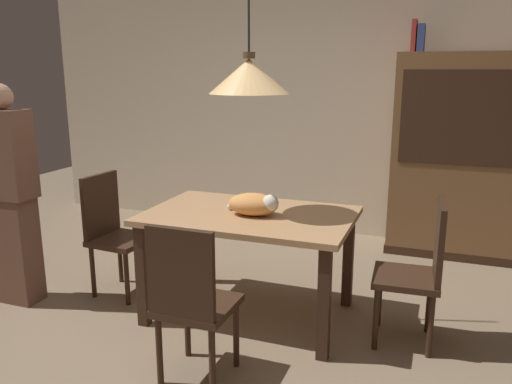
{
  "coord_description": "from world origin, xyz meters",
  "views": [
    {
      "loc": [
        1.25,
        -2.64,
        1.71
      ],
      "look_at": [
        0.02,
        0.7,
        0.85
      ],
      "focal_mm": 35.98,
      "sensor_mm": 36.0,
      "label": 1
    }
  ],
  "objects_px": {
    "cat_sleeping": "(255,204)",
    "chair_left_side": "(113,229)",
    "chair_right_side": "(420,267)",
    "pendant_lamp": "(249,76)",
    "chair_near_front": "(191,298)",
    "book_blue_wide": "(421,38)",
    "book_red_tall": "(414,36)",
    "person_standing": "(11,196)",
    "dining_table": "(249,227)",
    "hutch_bookcase": "(454,161)"
  },
  "relations": [
    {
      "from": "chair_left_side",
      "to": "chair_near_front",
      "type": "height_order",
      "value": "same"
    },
    {
      "from": "chair_right_side",
      "to": "chair_left_side",
      "type": "bearing_deg",
      "value": 179.98
    },
    {
      "from": "book_red_tall",
      "to": "person_standing",
      "type": "height_order",
      "value": "book_red_tall"
    },
    {
      "from": "chair_right_side",
      "to": "book_red_tall",
      "type": "distance_m",
      "value": 2.36
    },
    {
      "from": "chair_near_front",
      "to": "book_blue_wide",
      "type": "height_order",
      "value": "book_blue_wide"
    },
    {
      "from": "chair_left_side",
      "to": "book_blue_wide",
      "type": "bearing_deg",
      "value": 41.24
    },
    {
      "from": "chair_near_front",
      "to": "pendant_lamp",
      "type": "xyz_separation_m",
      "value": [
        0.0,
        0.88,
        1.15
      ]
    },
    {
      "from": "cat_sleeping",
      "to": "book_blue_wide",
      "type": "height_order",
      "value": "book_blue_wide"
    },
    {
      "from": "person_standing",
      "to": "chair_right_side",
      "type": "bearing_deg",
      "value": 7.76
    },
    {
      "from": "dining_table",
      "to": "chair_near_front",
      "type": "relative_size",
      "value": 1.51
    },
    {
      "from": "pendant_lamp",
      "to": "hutch_bookcase",
      "type": "bearing_deg",
      "value": 54.25
    },
    {
      "from": "dining_table",
      "to": "chair_right_side",
      "type": "height_order",
      "value": "chair_right_side"
    },
    {
      "from": "chair_near_front",
      "to": "person_standing",
      "type": "xyz_separation_m",
      "value": [
        -1.7,
        0.5,
        0.3
      ]
    },
    {
      "from": "book_red_tall",
      "to": "person_standing",
      "type": "xyz_separation_m",
      "value": [
        -2.58,
        -2.2,
        -1.18
      ]
    },
    {
      "from": "person_standing",
      "to": "chair_near_front",
      "type": "bearing_deg",
      "value": -16.27
    },
    {
      "from": "chair_right_side",
      "to": "pendant_lamp",
      "type": "relative_size",
      "value": 0.72
    },
    {
      "from": "person_standing",
      "to": "book_red_tall",
      "type": "bearing_deg",
      "value": 40.44
    },
    {
      "from": "pendant_lamp",
      "to": "person_standing",
      "type": "relative_size",
      "value": 0.81
    },
    {
      "from": "chair_near_front",
      "to": "person_standing",
      "type": "distance_m",
      "value": 1.8
    },
    {
      "from": "book_red_tall",
      "to": "book_blue_wide",
      "type": "distance_m",
      "value": 0.07
    },
    {
      "from": "hutch_bookcase",
      "to": "book_blue_wide",
      "type": "bearing_deg",
      "value": 179.77
    },
    {
      "from": "pendant_lamp",
      "to": "book_blue_wide",
      "type": "height_order",
      "value": "pendant_lamp"
    },
    {
      "from": "pendant_lamp",
      "to": "cat_sleeping",
      "type": "bearing_deg",
      "value": -35.75
    },
    {
      "from": "dining_table",
      "to": "person_standing",
      "type": "xyz_separation_m",
      "value": [
        -1.7,
        -0.38,
        0.16
      ]
    },
    {
      "from": "chair_right_side",
      "to": "pendant_lamp",
      "type": "xyz_separation_m",
      "value": [
        -1.13,
        -0.0,
        1.15
      ]
    },
    {
      "from": "book_blue_wide",
      "to": "hutch_bookcase",
      "type": "bearing_deg",
      "value": -0.23
    },
    {
      "from": "cat_sleeping",
      "to": "book_blue_wide",
      "type": "relative_size",
      "value": 1.63
    },
    {
      "from": "chair_right_side",
      "to": "book_blue_wide",
      "type": "distance_m",
      "value": 2.34
    },
    {
      "from": "hutch_bookcase",
      "to": "book_blue_wide",
      "type": "distance_m",
      "value": 1.14
    },
    {
      "from": "chair_right_side",
      "to": "cat_sleeping",
      "type": "relative_size",
      "value": 2.38
    },
    {
      "from": "chair_right_side",
      "to": "chair_near_front",
      "type": "distance_m",
      "value": 1.43
    },
    {
      "from": "chair_near_front",
      "to": "book_red_tall",
      "type": "bearing_deg",
      "value": 71.93
    },
    {
      "from": "cat_sleeping",
      "to": "chair_right_side",
      "type": "bearing_deg",
      "value": 2.3
    },
    {
      "from": "chair_right_side",
      "to": "cat_sleeping",
      "type": "height_order",
      "value": "chair_right_side"
    },
    {
      "from": "cat_sleeping",
      "to": "book_red_tall",
      "type": "relative_size",
      "value": 1.4
    },
    {
      "from": "chair_left_side",
      "to": "book_red_tall",
      "type": "distance_m",
      "value": 3.08
    },
    {
      "from": "chair_right_side",
      "to": "chair_left_side",
      "type": "relative_size",
      "value": 1.0
    },
    {
      "from": "chair_right_side",
      "to": "book_blue_wide",
      "type": "height_order",
      "value": "book_blue_wide"
    },
    {
      "from": "cat_sleeping",
      "to": "book_blue_wide",
      "type": "distance_m",
      "value": 2.36
    },
    {
      "from": "chair_near_front",
      "to": "person_standing",
      "type": "bearing_deg",
      "value": 163.73
    },
    {
      "from": "chair_near_front",
      "to": "book_red_tall",
      "type": "relative_size",
      "value": 3.32
    },
    {
      "from": "book_blue_wide",
      "to": "cat_sleeping",
      "type": "bearing_deg",
      "value": -115.56
    },
    {
      "from": "pendant_lamp",
      "to": "book_blue_wide",
      "type": "relative_size",
      "value": 5.42
    },
    {
      "from": "cat_sleeping",
      "to": "chair_left_side",
      "type": "bearing_deg",
      "value": 177.86
    },
    {
      "from": "cat_sleeping",
      "to": "pendant_lamp",
      "type": "height_order",
      "value": "pendant_lamp"
    },
    {
      "from": "chair_right_side",
      "to": "person_standing",
      "type": "xyz_separation_m",
      "value": [
        -2.83,
        -0.39,
        0.3
      ]
    },
    {
      "from": "chair_left_side",
      "to": "pendant_lamp",
      "type": "height_order",
      "value": "pendant_lamp"
    },
    {
      "from": "book_red_tall",
      "to": "pendant_lamp",
      "type": "bearing_deg",
      "value": -115.78
    },
    {
      "from": "cat_sleeping",
      "to": "person_standing",
      "type": "xyz_separation_m",
      "value": [
        -1.76,
        -0.34,
        -0.02
      ]
    },
    {
      "from": "chair_near_front",
      "to": "pendant_lamp",
      "type": "relative_size",
      "value": 0.72
    }
  ]
}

